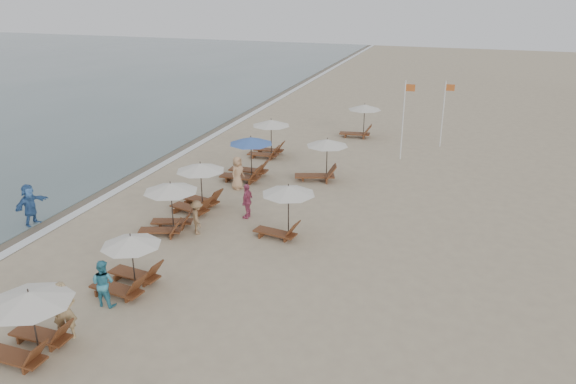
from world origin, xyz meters
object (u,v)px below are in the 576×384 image
(beachgoer_near, at_px, (65,311))
(beachgoer_far_b, at_px, (237,173))
(lounger_station_0, at_px, (28,320))
(lounger_station_1, at_px, (127,263))
(inland_station_1, at_px, (321,157))
(flag_pole_near, at_px, (404,117))
(lounger_station_5, at_px, (268,137))
(inland_station_0, at_px, (283,204))
(waterline_walker, at_px, (30,205))
(lounger_station_4, at_px, (247,159))
(beachgoer_mid_a, at_px, (103,283))
(inland_station_2, at_px, (360,118))
(beachgoer_mid_b, at_px, (197,217))
(beachgoer_far_a, at_px, (247,201))
(lounger_station_3, at_px, (197,186))
(lounger_station_2, at_px, (168,205))

(beachgoer_near, xyz_separation_m, beachgoer_far_b, (-0.26, 13.48, -0.06))
(lounger_station_0, xyz_separation_m, beachgoer_near, (0.42, 0.98, -0.21))
(lounger_station_0, bearing_deg, lounger_station_1, 82.31)
(inland_station_1, distance_m, flag_pole_near, 6.38)
(lounger_station_5, relative_size, beachgoer_far_b, 1.46)
(inland_station_0, relative_size, waterline_walker, 1.39)
(lounger_station_5, bearing_deg, lounger_station_0, -89.04)
(lounger_station_4, distance_m, beachgoer_near, 15.08)
(lounger_station_0, distance_m, beachgoer_mid_a, 2.94)
(lounger_station_0, relative_size, inland_station_2, 0.94)
(beachgoer_mid_b, bearing_deg, inland_station_0, -112.92)
(beachgoer_far_b, bearing_deg, inland_station_2, -1.33)
(beachgoer_far_a, height_order, beachgoer_far_b, beachgoer_far_b)
(lounger_station_4, xyz_separation_m, beachgoer_far_a, (2.05, -4.93, -0.29))
(lounger_station_3, xyz_separation_m, inland_station_1, (4.33, 5.81, 0.15))
(lounger_station_4, relative_size, flag_pole_near, 0.58)
(lounger_station_4, distance_m, waterline_walker, 10.86)
(beachgoer_far_a, bearing_deg, waterline_walker, -64.85)
(inland_station_1, bearing_deg, beachgoer_mid_b, -110.88)
(lounger_station_1, bearing_deg, inland_station_2, 81.23)
(lounger_station_4, bearing_deg, beachgoer_far_a, -67.36)
(inland_station_1, height_order, waterline_walker, inland_station_1)
(lounger_station_5, distance_m, beachgoer_near, 19.34)
(lounger_station_1, xyz_separation_m, lounger_station_4, (-0.54, 12.02, 0.11))
(lounger_station_4, xyz_separation_m, lounger_station_5, (-0.34, 4.25, 0.10))
(lounger_station_0, relative_size, lounger_station_5, 1.04)
(inland_station_0, bearing_deg, lounger_station_0, -113.53)
(inland_station_1, bearing_deg, inland_station_2, 88.96)
(beachgoer_mid_b, bearing_deg, lounger_station_2, 62.16)
(lounger_station_2, relative_size, beachgoer_mid_a, 1.54)
(flag_pole_near, bearing_deg, lounger_station_3, -125.83)
(beachgoer_mid_a, bearing_deg, lounger_station_5, -87.71)
(beachgoer_mid_a, bearing_deg, inland_station_1, -103.76)
(lounger_station_5, height_order, beachgoer_mid_a, lounger_station_5)
(beachgoer_far_a, relative_size, flag_pole_near, 0.34)
(lounger_station_3, height_order, beachgoer_mid_a, lounger_station_3)
(beachgoer_near, bearing_deg, lounger_station_0, -149.16)
(waterline_walker, bearing_deg, lounger_station_1, -110.80)
(beachgoer_mid_b, relative_size, beachgoer_far_b, 0.86)
(lounger_station_3, bearing_deg, inland_station_2, 73.47)
(inland_station_2, distance_m, flag_pole_near, 5.58)
(lounger_station_1, xyz_separation_m, beachgoer_mid_a, (-0.17, -1.14, -0.18))
(lounger_station_5, height_order, beachgoer_far_b, lounger_station_5)
(lounger_station_3, relative_size, inland_station_0, 1.00)
(lounger_station_1, distance_m, waterline_walker, 7.88)
(lounger_station_0, distance_m, lounger_station_4, 16.06)
(lounger_station_3, distance_m, inland_station_1, 7.25)
(beachgoer_far_a, height_order, waterline_walker, waterline_walker)
(lounger_station_0, bearing_deg, beachgoer_far_b, 89.39)
(beachgoer_mid_a, xyz_separation_m, beachgoer_far_a, (1.69, 8.23, -0.00))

